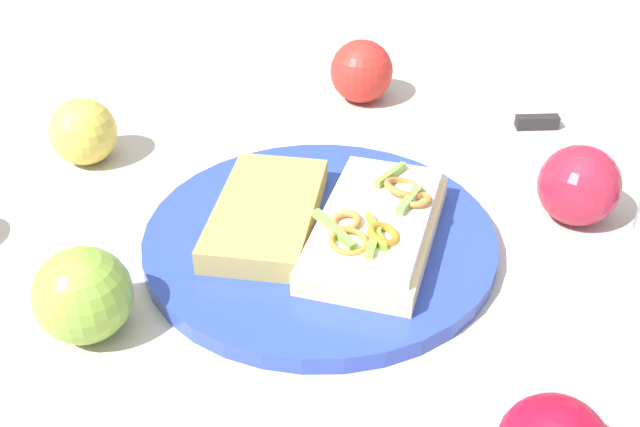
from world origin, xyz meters
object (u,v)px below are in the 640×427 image
Objects in this scene: plate at (320,239)px; apple_2 at (362,71)px; apple_0 at (83,295)px; knife at (522,124)px; sandwich at (376,226)px; apple_5 at (83,132)px; apple_4 at (579,185)px; bread_slice_side at (266,213)px.

plate is 0.30m from apple_2.
apple_0 reaches higher than plate.
apple_2 is 0.20m from knife.
apple_5 reaches higher than sandwich.
apple_0 is 1.08× the size of apple_5.
apple_5 is (-0.29, -0.04, 0.03)m from plate.
apple_5 is (-0.22, 0.16, -0.00)m from apple_0.
apple_4 reaches higher than apple_5.
plate is 0.25m from apple_4.
apple_2 is 0.32m from apple_4.
sandwich is 1.24× the size of bread_slice_side.
sandwich is at bearing -51.68° from apple_2.
knife is (-0.12, 0.13, -0.03)m from apple_4.
bread_slice_side is 2.17× the size of apple_4.
apple_2 is at bearing -25.05° from knife.
sandwich is at bearing 61.36° from apple_0.
apple_0 reaches higher than sandwich.
knife is (-0.01, 0.30, -0.03)m from sandwich.
apple_2 is 0.99× the size of apple_4.
apple_5 is at bearing 5.55° from knife.
apple_0 is 0.73× the size of knife.
apple_2 is (-0.07, 0.46, -0.00)m from apple_0.
bread_slice_side is 0.35m from knife.
sandwich is 0.30m from knife.
plate is 4.17× the size of apple_0.
apple_0 is 0.45m from apple_4.
plate is at bearing 82.73° from bread_slice_side.
bread_slice_side is (-0.09, -0.04, -0.01)m from sandwich.
knife is at bearing 82.50° from plate.
knife is at bearing 16.42° from apple_2.
apple_5 is at bearing -103.00° from sandwich.
apple_4 is at bearing 48.62° from plate.
sandwich is 1.97× the size of knife.
apple_0 is at bearing -37.20° from apple_5.
bread_slice_side reaches higher than plate.
bread_slice_side is at bearing -135.82° from apple_4.
apple_2 is at bearing 165.45° from apple_4.
plate is 0.06m from sandwich.
apple_4 is at bearing -14.55° from apple_2.
knife is (0.11, 0.52, -0.03)m from apple_0.
apple_4 reaches higher than plate.
plate is 0.29m from apple_5.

